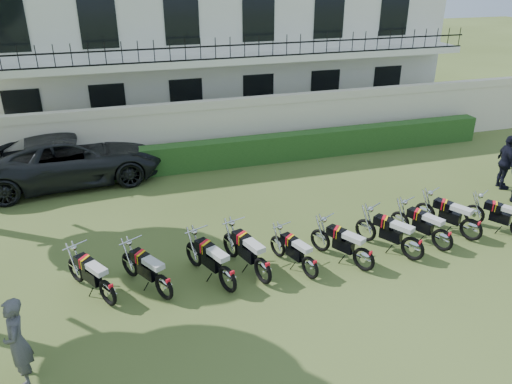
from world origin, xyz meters
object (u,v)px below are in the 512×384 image
Objects in this scene: motorcycle_2 at (227,273)px; suv at (72,159)px; motorcycle_1 at (164,281)px; motorcycle_5 at (364,254)px; motorcycle_4 at (310,263)px; motorcycle_7 at (443,235)px; officer_5 at (506,162)px; motorcycle_0 at (107,287)px; motorcycle_8 at (472,224)px; inspector at (17,342)px; motorcycle_6 at (413,243)px; motorcycle_3 at (263,265)px.

suv is (-3.47, 7.71, 0.32)m from motorcycle_2.
motorcycle_1 is 4.78m from motorcycle_5.
motorcycle_7 reaches higher than motorcycle_4.
motorcycle_0 is at bearing 120.49° from officer_5.
motorcycle_1 is (1.20, -0.16, -0.00)m from motorcycle_0.
inspector reaches higher than motorcycle_8.
motorcycle_4 is 0.98× the size of inspector.
motorcycle_3 is at bearing 148.64° from motorcycle_6.
motorcycle_0 is 7.47m from suv.
motorcycle_5 is 0.95× the size of motorcycle_8.
motorcycle_8 is (4.82, 0.37, 0.05)m from motorcycle_4.
inspector reaches higher than motorcycle_2.
motorcycle_5 reaches higher than motorcycle_7.
motorcycle_5 is at bearing 94.78° from inspector.
inspector is (-7.49, -1.36, 0.38)m from motorcycle_5.
motorcycle_3 reaches higher than motorcycle_4.
suv is (-6.83, 7.84, 0.34)m from motorcycle_5.
motorcycle_7 is at bearing -23.47° from motorcycle_5.
officer_5 is (6.77, 3.07, 0.43)m from motorcycle_5.
motorcycle_1 is at bearing 154.00° from motorcycle_8.
motorcycle_6 is at bearing -23.25° from motorcycle_2.
motorcycle_6 is 1.00× the size of motorcycle_7.
motorcycle_2 is 1.10× the size of inspector.
motorcycle_4 is at bearing 97.75° from inspector.
motorcycle_1 is 3.19m from inspector.
motorcycle_0 is at bearing 152.90° from motorcycle_8.
officer_5 is (12.74, 2.63, 0.43)m from motorcycle_0.
motorcycle_1 is 0.95× the size of officer_5.
motorcycle_7 is (3.76, 0.15, 0.03)m from motorcycle_4.
motorcycle_6 reaches higher than motorcycle_5.
motorcycle_1 is at bearing 148.92° from motorcycle_6.
motorcycle_3 is 3.89m from motorcycle_6.
motorcycle_5 is 0.95× the size of officer_5.
motorcycle_3 is 1.09× the size of officer_5.
motorcycle_3 is at bearing 153.61° from motorcycle_4.
motorcycle_6 reaches higher than motorcycle_7.
motorcycle_6 is 9.00m from inspector.
inspector reaches higher than motorcycle_3.
motorcycle_8 is at bearing 147.03° from officer_5.
motorcycle_5 is (3.36, -0.14, -0.02)m from motorcycle_2.
suv is (-9.22, 7.61, 0.34)m from motorcycle_7.
motorcycle_2 is (2.61, -0.30, 0.02)m from motorcycle_0.
inspector reaches higher than motorcycle_5.
suv is at bearing 89.47° from officer_5.
motorcycle_7 is at bearing -29.99° from motorcycle_1.
motorcycle_2 reaches higher than motorcycle_0.
suv is (-2.06, 7.57, 0.34)m from motorcycle_1.
motorcycle_0 is at bearing 158.77° from motorcycle_3.
motorcycle_5 is at bearing 133.19° from officer_5.
officer_5 is at bearing -4.59° from motorcycle_5.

